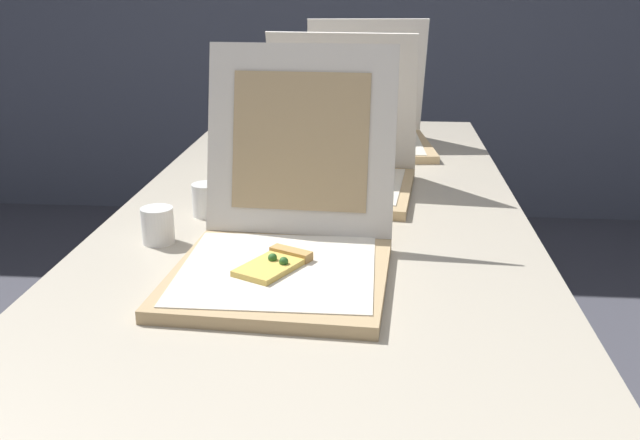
# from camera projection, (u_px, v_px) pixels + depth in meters

# --- Properties ---
(table) EXTENTS (0.90, 2.24, 0.73)m
(table) POSITION_uv_depth(u_px,v_px,m) (317.00, 241.00, 1.53)
(table) COLOR #BCB29E
(table) RESTS_ON ground
(pizza_box_front) EXTENTS (0.39, 0.47, 0.37)m
(pizza_box_front) POSITION_uv_depth(u_px,v_px,m) (284.00, 243.00, 1.24)
(pizza_box_front) COLOR tan
(pizza_box_front) RESTS_ON table
(pizza_box_middle) EXTENTS (0.39, 0.40, 0.37)m
(pizza_box_middle) POSITION_uv_depth(u_px,v_px,m) (337.00, 168.00, 1.72)
(pizza_box_middle) COLOR tan
(pizza_box_middle) RESTS_ON table
(pizza_box_back) EXTENTS (0.40, 0.40, 0.37)m
(pizza_box_back) POSITION_uv_depth(u_px,v_px,m) (368.00, 130.00, 2.15)
(pizza_box_back) COLOR tan
(pizza_box_back) RESTS_ON table
(cup_white_near_center) EXTENTS (0.06, 0.06, 0.07)m
(cup_white_near_center) POSITION_uv_depth(u_px,v_px,m) (158.00, 225.00, 1.38)
(cup_white_near_center) COLOR white
(cup_white_near_center) RESTS_ON table
(cup_white_far) EXTENTS (0.06, 0.06, 0.07)m
(cup_white_far) POSITION_uv_depth(u_px,v_px,m) (236.00, 159.00, 1.88)
(cup_white_far) COLOR white
(cup_white_far) RESTS_ON table
(cup_white_mid) EXTENTS (0.06, 0.06, 0.07)m
(cup_white_mid) POSITION_uv_depth(u_px,v_px,m) (207.00, 200.00, 1.54)
(cup_white_mid) COLOR white
(cup_white_mid) RESTS_ON table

